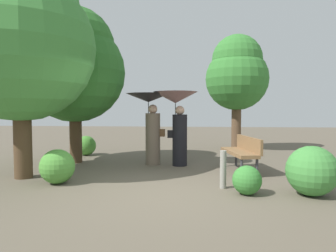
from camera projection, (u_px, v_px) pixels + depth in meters
The scene contains 12 objects.
ground_plane at pixel (153, 192), 5.46m from camera, with size 40.00×40.00×0.00m, color brown.
person_left at pixel (150, 114), 8.11m from camera, with size 1.20×1.20×1.90m.
person_right at pixel (177, 112), 7.91m from camera, with size 1.16×1.16×1.94m.
park_bench at pixel (242, 150), 7.17m from camera, with size 0.77×1.57×0.83m.
tree_near_left at pixel (20, 36), 6.39m from camera, with size 3.14×3.14×4.79m.
tree_near_right at pixel (237, 73), 10.84m from camera, with size 2.23×2.23×4.13m.
tree_mid_left at pixel (75, 64), 8.28m from camera, with size 2.75×2.75×4.26m.
bush_path_left at pixel (312, 171), 5.18m from camera, with size 0.86×0.86×0.86m, color #428C3D.
bush_path_right at pixel (86, 146), 9.73m from camera, with size 0.63×0.63×0.63m, color #4C9338.
bush_behind_bench at pixel (57, 167), 6.03m from camera, with size 0.69×0.69×0.69m, color #4C9338.
bush_far_side at pixel (247, 180), 5.26m from camera, with size 0.51×0.51×0.51m, color #387F33.
path_marker_post at pixel (223, 170), 5.67m from camera, with size 0.12×0.12×0.71m, color gray.
Camera 1 is at (0.74, -5.34, 1.49)m, focal length 32.43 mm.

